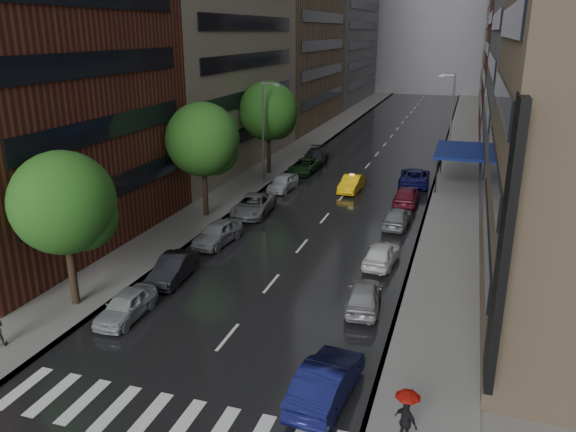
% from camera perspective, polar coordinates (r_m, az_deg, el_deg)
% --- Properties ---
extents(ground, '(220.00, 220.00, 0.00)m').
position_cam_1_polar(ground, '(23.43, -10.26, -16.76)').
color(ground, gray).
rests_on(ground, ground).
extents(road, '(14.00, 140.00, 0.01)m').
position_cam_1_polar(road, '(68.69, 9.56, 6.88)').
color(road, black).
rests_on(road, ground).
extents(sidewalk_left, '(4.00, 140.00, 0.15)m').
position_cam_1_polar(sidewalk_left, '(70.50, 2.26, 7.47)').
color(sidewalk_left, gray).
rests_on(sidewalk_left, ground).
extents(sidewalk_right, '(4.00, 140.00, 0.15)m').
position_cam_1_polar(sidewalk_right, '(68.01, 17.11, 6.27)').
color(sidewalk_right, gray).
rests_on(sidewalk_right, ground).
extents(crosswalk, '(13.15, 2.80, 0.01)m').
position_cam_1_polar(crosswalk, '(21.95, -12.33, -19.59)').
color(crosswalk, silver).
rests_on(crosswalk, ground).
extents(buildings_left, '(8.00, 108.00, 38.00)m').
position_cam_1_polar(buildings_left, '(79.43, -0.20, 20.24)').
color(buildings_left, maroon).
rests_on(buildings_left, ground).
extents(buildings_right, '(8.05, 109.10, 36.00)m').
position_cam_1_polar(buildings_right, '(73.62, 23.30, 18.25)').
color(buildings_right, '#937A5B').
rests_on(buildings_right, ground).
extents(building_far, '(40.00, 14.00, 32.00)m').
position_cam_1_polar(building_far, '(135.07, 14.58, 18.91)').
color(building_far, slate).
rests_on(building_far, ground).
extents(tree_near, '(5.03, 5.03, 8.02)m').
position_cam_1_polar(tree_near, '(29.01, -21.87, 1.24)').
color(tree_near, '#382619').
rests_on(tree_near, ground).
extents(tree_mid, '(5.37, 5.37, 8.56)m').
position_cam_1_polar(tree_mid, '(41.31, -8.66, 7.67)').
color(tree_mid, '#382619').
rests_on(tree_mid, ground).
extents(tree_far, '(5.59, 5.59, 8.92)m').
position_cam_1_polar(tree_far, '(54.02, -2.02, 10.61)').
color(tree_far, '#382619').
rests_on(tree_far, ground).
extents(taxi, '(1.72, 4.38, 1.42)m').
position_cam_1_polar(taxi, '(49.11, 6.48, 3.30)').
color(taxi, yellow).
rests_on(taxi, ground).
extents(parked_cars_left, '(2.85, 39.65, 1.58)m').
position_cam_1_polar(parked_cars_left, '(45.42, -2.14, 2.19)').
color(parked_cars_left, '#9BA1A3').
rests_on(parked_cars_left, ground).
extents(parked_cars_right, '(2.90, 38.04, 1.60)m').
position_cam_1_polar(parked_cars_right, '(39.20, 10.78, -0.74)').
color(parked_cars_right, '#0F1246').
rests_on(parked_cars_right, ground).
extents(ped_red_umbrella, '(0.98, 0.85, 2.01)m').
position_cam_1_polar(ped_red_umbrella, '(20.08, 11.97, -18.90)').
color(ped_red_umbrella, black).
rests_on(ped_red_umbrella, sidewalk_right).
extents(street_lamp_left, '(1.74, 0.22, 9.00)m').
position_cam_1_polar(street_lamp_left, '(50.51, -2.47, 8.67)').
color(street_lamp_left, gray).
rests_on(street_lamp_left, sidewalk_left).
extents(street_lamp_right, '(1.74, 0.22, 9.00)m').
position_cam_1_polar(street_lamp_right, '(62.31, 16.21, 9.82)').
color(street_lamp_right, gray).
rests_on(street_lamp_right, sidewalk_right).
extents(awning, '(4.00, 8.00, 3.12)m').
position_cam_1_polar(awning, '(52.70, 16.96, 6.36)').
color(awning, navy).
rests_on(awning, sidewalk_right).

